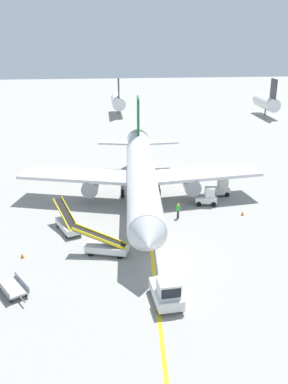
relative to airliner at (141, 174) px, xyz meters
name	(u,v)px	position (x,y,z in m)	size (l,w,h in m)	color
ground_plane	(162,262)	(0.42, -14.26, -3.42)	(300.00, 300.00, 0.00)	gray
taxi_line_yellow	(150,237)	(-0.04, -9.26, -3.41)	(0.30, 80.00, 0.01)	yellow
airliner	(141,174)	(0.00, 0.00, 0.00)	(28.55, 35.33, 10.10)	silver
pushback_tug	(167,292)	(-0.09, -20.22, -2.42)	(2.19, 3.75, 2.20)	silver
baggage_tug_near_wing	(207,197)	(7.44, -1.81, -2.49)	(2.56, 1.63, 2.10)	silver
baggage_tug_by_cargo_door	(220,188)	(9.71, 0.88, -2.49)	(2.47, 1.46, 2.10)	silver
belt_loader_forward_hold	(68,224)	(-8.04, -7.10, -2.64)	(3.09, 5.10, 2.59)	silver
belt_loader_aft_hold	(106,246)	(-4.39, -12.26, -2.64)	(5.15, 2.63, 2.59)	silver
baggage_cart_loaded	(13,287)	(-11.59, -17.64, -2.95)	(2.78, 3.63, 0.94)	#A5A5A8
ground_crew_marshaller	(178,210)	(3.44, -5.21, -2.51)	(0.36, 0.24, 1.70)	#26262D
safety_cone_nose_left	(242,213)	(10.54, -5.21, -3.20)	(0.36, 0.36, 0.44)	orange
safety_cone_nose_right	(22,256)	(-11.76, -12.24, -3.20)	(0.36, 0.36, 0.44)	orange
distant_aircraft_mid_right	(118,101)	(-0.02, 55.38, -0.20)	(3.00, 10.10, 8.80)	silver
distant_aircraft_far_right	(266,102)	(34.03, 50.04, -0.20)	(3.00, 10.10, 8.80)	silver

